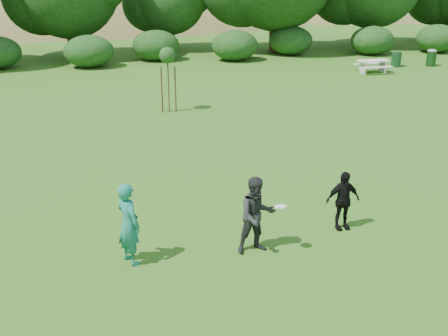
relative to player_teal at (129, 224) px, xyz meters
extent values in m
plane|color=#19470C|center=(2.78, -0.52, -0.95)|extent=(120.00, 120.00, 0.00)
imported|color=#186F5F|center=(0.00, 0.00, 0.00)|extent=(0.72, 0.82, 1.90)
imported|color=#242527|center=(2.88, -0.21, -0.03)|extent=(0.94, 0.76, 1.84)
imported|color=black|center=(5.31, 0.40, -0.19)|extent=(0.90, 0.40, 1.53)
cylinder|color=#163D20|center=(18.35, 20.24, -0.50)|extent=(0.60, 0.60, 0.90)
cylinder|color=white|center=(3.36, -0.44, 0.24)|extent=(0.27, 0.27, 0.06)
cylinder|color=#362215|center=(2.87, 12.80, 0.30)|extent=(0.05, 0.05, 2.50)
sphere|color=#204819|center=(2.87, 12.80, 1.55)|extent=(0.70, 0.70, 0.70)
cylinder|color=#3B2517|center=(2.57, 12.80, 0.05)|extent=(0.06, 0.06, 2.00)
cylinder|color=#3E2818|center=(3.17, 12.80, 0.05)|extent=(0.06, 0.06, 2.00)
cube|color=beige|center=(15.96, 18.74, -0.23)|extent=(1.80, 0.75, 0.08)
cube|color=#B6B3AA|center=(15.31, 18.74, -0.61)|extent=(0.10, 0.70, 0.68)
cube|color=#B2AFA6|center=(16.61, 18.74, -0.61)|extent=(0.10, 0.70, 0.68)
cube|color=beige|center=(15.96, 18.14, -0.51)|extent=(1.80, 0.28, 0.06)
cube|color=silver|center=(15.96, 19.34, -0.51)|extent=(1.80, 0.28, 0.06)
cylinder|color=#123413|center=(20.61, 19.91, -0.50)|extent=(0.60, 0.60, 0.90)
ellipsoid|color=gray|center=(20.61, 19.91, 0.00)|extent=(0.60, 0.60, 0.20)
ellipsoid|color=olive|center=(22.78, 71.48, -15.25)|extent=(100.00, 64.00, 52.00)
ellipsoid|color=olive|center=(-2.22, 57.48, -8.65)|extent=(80.00, 50.00, 28.00)
ellipsoid|color=olive|center=(32.78, 59.48, -7.55)|extent=(60.00, 44.00, 24.00)
cylinder|color=#3A2616|center=(-1.22, 28.48, 0.45)|extent=(0.68, 0.68, 2.80)
cylinder|color=#3A2616|center=(5.78, 30.48, 0.19)|extent=(0.60, 0.60, 2.27)
cylinder|color=#3A2616|center=(12.78, 27.48, 0.71)|extent=(0.76, 0.76, 3.32)
cylinder|color=#3A2616|center=(20.78, 28.48, 0.54)|extent=(0.71, 0.71, 2.97)
camera|label=1|loc=(-0.67, -11.26, 5.47)|focal=45.00mm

